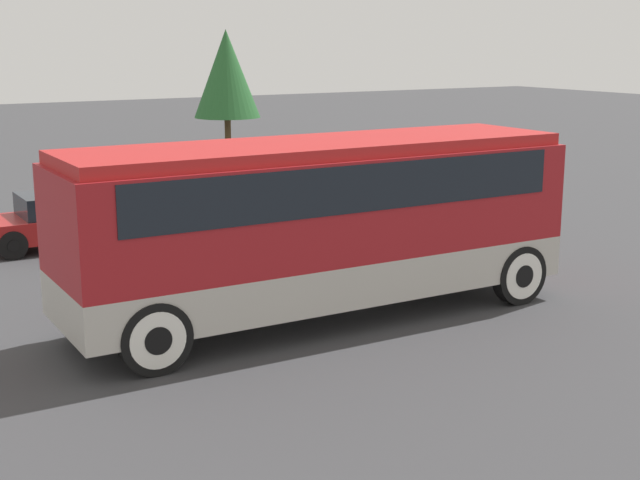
# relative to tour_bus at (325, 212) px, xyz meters

# --- Properties ---
(ground_plane) EXTENTS (120.00, 120.00, 0.00)m
(ground_plane) POSITION_rel_tour_bus_xyz_m (-0.10, -0.00, -1.99)
(ground_plane) COLOR #38383A
(tour_bus) EXTENTS (9.50, 2.68, 3.29)m
(tour_bus) POSITION_rel_tour_bus_xyz_m (0.00, 0.00, 0.00)
(tour_bus) COLOR #B7B2A8
(tour_bus) RESTS_ON ground_plane
(parked_car_near) EXTENTS (4.07, 1.88, 1.28)m
(parked_car_near) POSITION_rel_tour_bus_xyz_m (2.15, 7.19, -1.34)
(parked_car_near) COLOR navy
(parked_car_near) RESTS_ON ground_plane
(parked_car_mid) EXTENTS (4.39, 1.84, 1.35)m
(parked_car_mid) POSITION_rel_tour_bus_xyz_m (-2.39, 8.29, -1.31)
(parked_car_mid) COLOR maroon
(parked_car_mid) RESTS_ON ground_plane
(tree_left) EXTENTS (2.91, 2.91, 5.47)m
(tree_left) POSITION_rel_tour_bus_xyz_m (8.38, 22.56, 1.56)
(tree_left) COLOR brown
(tree_left) RESTS_ON ground_plane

